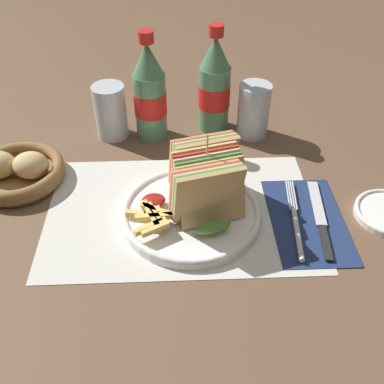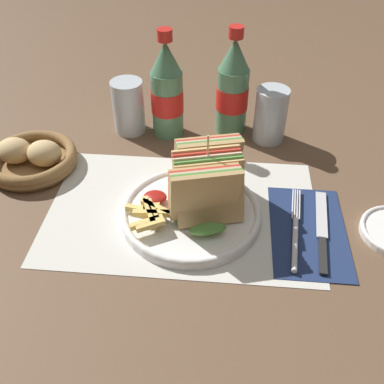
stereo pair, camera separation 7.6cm
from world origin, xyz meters
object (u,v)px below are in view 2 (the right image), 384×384
(plate_main, at_px, (191,213))
(club_sandwich, at_px, (207,182))
(glass_near, at_px, (270,118))
(glass_far, at_px, (129,110))
(coke_bottle_near, at_px, (167,92))
(fork, at_px, (295,235))
(coke_bottle_far, at_px, (233,89))
(bread_basket, at_px, (32,158))
(knife, at_px, (322,230))

(plate_main, distance_m, club_sandwich, 0.07)
(glass_near, distance_m, glass_far, 0.30)
(plate_main, distance_m, coke_bottle_near, 0.29)
(fork, bearing_deg, plate_main, 174.75)
(coke_bottle_far, bearing_deg, bread_basket, -155.46)
(club_sandwich, xyz_separation_m, glass_far, (-0.18, 0.25, -0.02))
(fork, bearing_deg, club_sandwich, 168.39)
(coke_bottle_far, bearing_deg, coke_bottle_near, -168.85)
(bread_basket, bearing_deg, coke_bottle_near, 30.79)
(plate_main, bearing_deg, coke_bottle_far, 78.31)
(plate_main, xyz_separation_m, fork, (0.17, -0.03, -0.00))
(club_sandwich, height_order, bread_basket, club_sandwich)
(club_sandwich, xyz_separation_m, bread_basket, (-0.34, 0.10, -0.05))
(fork, distance_m, knife, 0.05)
(fork, xyz_separation_m, glass_near, (-0.03, 0.29, 0.04))
(knife, height_order, glass_near, glass_near)
(coke_bottle_near, relative_size, coke_bottle_far, 1.00)
(plate_main, height_order, glass_far, glass_far)
(coke_bottle_far, distance_m, glass_near, 0.10)
(knife, distance_m, bread_basket, 0.55)
(glass_near, bearing_deg, bread_basket, -162.85)
(coke_bottle_far, relative_size, bread_basket, 1.31)
(club_sandwich, relative_size, glass_near, 1.60)
(plate_main, xyz_separation_m, coke_bottle_far, (0.06, 0.29, 0.09))
(coke_bottle_near, distance_m, coke_bottle_far, 0.14)
(coke_bottle_near, distance_m, bread_basket, 0.30)
(club_sandwich, bearing_deg, coke_bottle_near, 111.27)
(knife, height_order, glass_far, glass_far)
(club_sandwich, relative_size, coke_bottle_near, 0.81)
(fork, xyz_separation_m, coke_bottle_far, (-0.11, 0.32, 0.09))
(fork, height_order, bread_basket, bread_basket)
(fork, xyz_separation_m, knife, (0.05, 0.02, -0.00))
(glass_far, xyz_separation_m, bread_basket, (-0.16, -0.15, -0.03))
(coke_bottle_far, relative_size, glass_far, 1.97)
(club_sandwich, bearing_deg, bread_basket, 163.33)
(knife, bearing_deg, glass_far, 148.90)
(club_sandwich, xyz_separation_m, fork, (0.15, -0.05, -0.06))
(coke_bottle_near, bearing_deg, bread_basket, -149.21)
(plate_main, height_order, coke_bottle_near, coke_bottle_near)
(bread_basket, bearing_deg, glass_far, 42.56)
(knife, distance_m, glass_far, 0.47)
(knife, height_order, coke_bottle_far, coke_bottle_far)
(knife, height_order, coke_bottle_near, coke_bottle_near)
(knife, relative_size, bread_basket, 1.11)
(bread_basket, bearing_deg, coke_bottle_far, 24.54)
(club_sandwich, xyz_separation_m, knife, (0.19, -0.03, -0.06))
(fork, height_order, glass_near, glass_near)
(fork, height_order, coke_bottle_far, coke_bottle_far)
(club_sandwich, height_order, glass_near, club_sandwich)
(knife, height_order, bread_basket, bread_basket)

